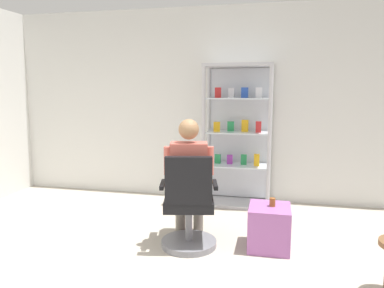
% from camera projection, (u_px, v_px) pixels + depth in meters
% --- Properties ---
extents(back_wall, '(6.00, 0.10, 2.70)m').
position_uv_depth(back_wall, '(212.00, 105.00, 5.20)').
color(back_wall, silver).
rests_on(back_wall, ground).
extents(display_cabinet_main, '(0.90, 0.45, 1.90)m').
position_uv_depth(display_cabinet_main, '(238.00, 134.00, 4.94)').
color(display_cabinet_main, '#B7B7BC').
rests_on(display_cabinet_main, ground).
extents(office_chair, '(0.61, 0.58, 0.96)m').
position_uv_depth(office_chair, '(189.00, 210.00, 3.59)').
color(office_chair, slate).
rests_on(office_chair, ground).
extents(seated_shopkeeper, '(0.55, 0.61, 1.29)m').
position_uv_depth(seated_shopkeeper, '(189.00, 175.00, 3.70)').
color(seated_shopkeeper, slate).
rests_on(seated_shopkeeper, ground).
extents(storage_crate, '(0.40, 0.44, 0.43)m').
position_uv_depth(storage_crate, '(269.00, 227.00, 3.62)').
color(storage_crate, '#9E599E').
rests_on(storage_crate, ground).
extents(tea_glass, '(0.06, 0.06, 0.08)m').
position_uv_depth(tea_glass, '(272.00, 202.00, 3.59)').
color(tea_glass, brown).
rests_on(tea_glass, storage_crate).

